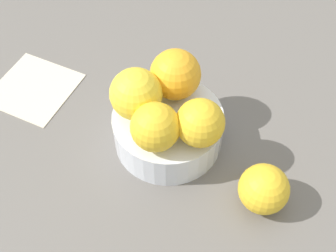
{
  "coord_description": "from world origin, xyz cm",
  "views": [
    {
      "loc": [
        28.68,
        -26.43,
        55.46
      ],
      "look_at": [
        0.0,
        0.0,
        3.51
      ],
      "focal_mm": 46.49,
      "sensor_mm": 36.0,
      "label": 1
    }
  ],
  "objects_px": {
    "orange_in_bowl_0": "(136,94)",
    "orange_in_bowl_3": "(175,75)",
    "orange_in_bowl_1": "(200,123)",
    "orange_in_bowl_2": "(155,127)",
    "folded_napkin": "(34,88)",
    "fruit_bowl": "(168,129)",
    "orange_loose_0": "(264,189)"
  },
  "relations": [
    {
      "from": "orange_in_bowl_0",
      "to": "orange_loose_0",
      "type": "distance_m",
      "value": 0.22
    },
    {
      "from": "fruit_bowl",
      "to": "orange_in_bowl_3",
      "type": "distance_m",
      "value": 0.08
    },
    {
      "from": "orange_loose_0",
      "to": "orange_in_bowl_0",
      "type": "bearing_deg",
      "value": -166.42
    },
    {
      "from": "orange_loose_0",
      "to": "folded_napkin",
      "type": "relative_size",
      "value": 0.54
    },
    {
      "from": "fruit_bowl",
      "to": "orange_in_bowl_3",
      "type": "xyz_separation_m",
      "value": [
        -0.03,
        0.04,
        0.07
      ]
    },
    {
      "from": "orange_in_bowl_2",
      "to": "orange_in_bowl_3",
      "type": "xyz_separation_m",
      "value": [
        -0.05,
        0.08,
        0.0
      ]
    },
    {
      "from": "fruit_bowl",
      "to": "orange_loose_0",
      "type": "xyz_separation_m",
      "value": [
        0.17,
        0.02,
        0.01
      ]
    },
    {
      "from": "fruit_bowl",
      "to": "orange_in_bowl_2",
      "type": "bearing_deg",
      "value": -63.3
    },
    {
      "from": "orange_in_bowl_1",
      "to": "orange_loose_0",
      "type": "xyz_separation_m",
      "value": [
        0.11,
        0.02,
        -0.06
      ]
    },
    {
      "from": "fruit_bowl",
      "to": "orange_in_bowl_0",
      "type": "bearing_deg",
      "value": -145.35
    },
    {
      "from": "orange_in_bowl_2",
      "to": "folded_napkin",
      "type": "xyz_separation_m",
      "value": [
        -0.25,
        -0.05,
        -0.09
      ]
    },
    {
      "from": "fruit_bowl",
      "to": "folded_napkin",
      "type": "height_order",
      "value": "fruit_bowl"
    },
    {
      "from": "orange_in_bowl_3",
      "to": "orange_loose_0",
      "type": "height_order",
      "value": "orange_in_bowl_3"
    },
    {
      "from": "fruit_bowl",
      "to": "folded_napkin",
      "type": "xyz_separation_m",
      "value": [
        -0.23,
        -0.1,
        -0.03
      ]
    },
    {
      "from": "orange_in_bowl_2",
      "to": "orange_loose_0",
      "type": "bearing_deg",
      "value": 24.56
    },
    {
      "from": "orange_in_bowl_0",
      "to": "orange_in_bowl_2",
      "type": "bearing_deg",
      "value": -15.75
    },
    {
      "from": "fruit_bowl",
      "to": "orange_in_bowl_0",
      "type": "xyz_separation_m",
      "value": [
        -0.04,
        -0.03,
        0.07
      ]
    },
    {
      "from": "orange_in_bowl_2",
      "to": "orange_loose_0",
      "type": "relative_size",
      "value": 0.98
    },
    {
      "from": "orange_in_bowl_0",
      "to": "orange_in_bowl_1",
      "type": "height_order",
      "value": "orange_in_bowl_0"
    },
    {
      "from": "orange_in_bowl_0",
      "to": "orange_in_bowl_3",
      "type": "distance_m",
      "value": 0.07
    },
    {
      "from": "fruit_bowl",
      "to": "folded_napkin",
      "type": "relative_size",
      "value": 1.29
    },
    {
      "from": "fruit_bowl",
      "to": "orange_in_bowl_1",
      "type": "height_order",
      "value": "orange_in_bowl_1"
    },
    {
      "from": "fruit_bowl",
      "to": "orange_in_bowl_2",
      "type": "height_order",
      "value": "orange_in_bowl_2"
    },
    {
      "from": "orange_in_bowl_1",
      "to": "folded_napkin",
      "type": "xyz_separation_m",
      "value": [
        -0.29,
        -0.1,
        -0.09
      ]
    },
    {
      "from": "orange_in_bowl_0",
      "to": "orange_in_bowl_2",
      "type": "height_order",
      "value": "orange_in_bowl_0"
    },
    {
      "from": "fruit_bowl",
      "to": "orange_loose_0",
      "type": "relative_size",
      "value": 2.36
    },
    {
      "from": "orange_in_bowl_2",
      "to": "folded_napkin",
      "type": "height_order",
      "value": "orange_in_bowl_2"
    },
    {
      "from": "orange_in_bowl_1",
      "to": "orange_in_bowl_3",
      "type": "xyz_separation_m",
      "value": [
        -0.08,
        0.03,
        0.0
      ]
    },
    {
      "from": "orange_in_bowl_0",
      "to": "orange_in_bowl_1",
      "type": "distance_m",
      "value": 0.1
    },
    {
      "from": "orange_in_bowl_2",
      "to": "orange_loose_0",
      "type": "distance_m",
      "value": 0.17
    },
    {
      "from": "orange_in_bowl_2",
      "to": "orange_in_bowl_1",
      "type": "bearing_deg",
      "value": 54.19
    },
    {
      "from": "orange_in_bowl_0",
      "to": "orange_in_bowl_1",
      "type": "xyz_separation_m",
      "value": [
        0.09,
        0.03,
        -0.0
      ]
    }
  ]
}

